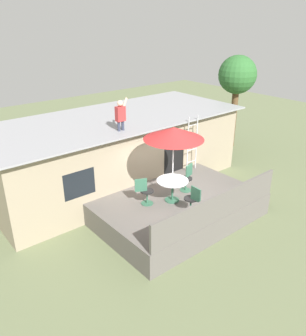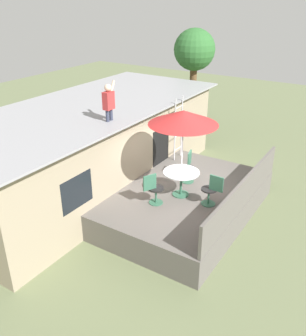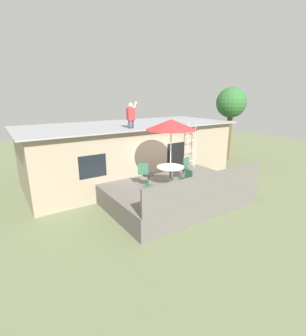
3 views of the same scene
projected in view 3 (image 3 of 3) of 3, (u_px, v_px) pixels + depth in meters
The scene contains 12 objects.
ground_plane at pixel (174, 201), 10.07m from camera, with size 40.00×40.00×0.00m, color #66704C.
house at pixel (131, 152), 12.54m from camera, with size 10.50×4.50×2.83m.
deck at pixel (174, 192), 9.96m from camera, with size 5.40×3.76×0.80m, color #605B56.
deck_railing at pixel (209, 186), 8.26m from camera, with size 5.30×0.08×0.90m, color #605B56.
patio_table at pixel (170, 171), 9.48m from camera, with size 1.04×1.04×0.74m.
patio_umbrella at pixel (171, 125), 8.98m from camera, with size 1.90×1.90×2.54m.
step_ladder at pixel (191, 145), 11.66m from camera, with size 0.52×0.04×2.20m.
person_figure at pixel (131, 114), 10.29m from camera, with size 0.47×0.20×1.11m.
patio_chair_left at pixel (147, 175), 9.38m from camera, with size 0.59×0.44×0.92m.
patio_chair_right at pixel (184, 169), 10.21m from camera, with size 0.61×0.44×0.92m.
patio_chair_near at pixel (186, 181), 8.72m from camera, with size 0.44×0.62×0.92m.
backyard_tree at pixel (231, 104), 15.69m from camera, with size 1.90×1.90×4.70m.
Camera 3 is at (-5.87, -7.23, 4.15)m, focal length 26.31 mm.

